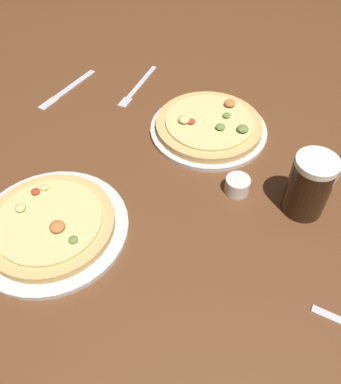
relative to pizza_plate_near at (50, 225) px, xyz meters
name	(u,v)px	position (x,y,z in m)	size (l,w,h in m)	color
ground_plane	(170,202)	(0.20, 0.16, -0.03)	(2.40, 2.40, 0.03)	brown
pizza_plate_near	(50,225)	(0.00, 0.00, 0.00)	(0.32, 0.32, 0.05)	silver
pizza_plate_far	(209,126)	(0.22, 0.41, 0.00)	(0.30, 0.30, 0.05)	silver
beer_mug_dark	(310,185)	(0.48, 0.23, 0.05)	(0.11, 0.13, 0.14)	black
ramekin_sauce	(237,185)	(0.34, 0.23, 0.00)	(0.06, 0.06, 0.04)	silver
fork_left	(138,86)	(-0.03, 0.54, -0.01)	(0.03, 0.22, 0.01)	silver
knife_right	(68,89)	(-0.22, 0.46, -0.01)	(0.07, 0.23, 0.01)	silver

